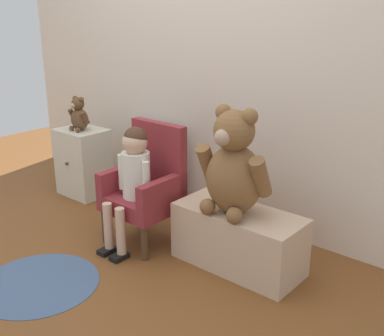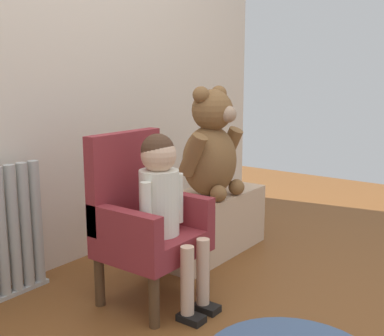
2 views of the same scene
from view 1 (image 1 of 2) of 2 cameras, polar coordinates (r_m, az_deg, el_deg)
The scene contains 10 objects.
ground_plane at distance 2.84m, azimuth -14.41°, elevation -11.98°, with size 6.00×6.00×0.00m, color brown.
back_wall at distance 3.29m, azimuth 1.73°, elevation 14.91°, with size 3.80×0.05×2.40m, color beige.
radiator at distance 3.62m, azimuth -4.26°, elevation 0.66°, with size 0.50×0.05×0.60m.
small_dresser at distance 3.83m, azimuth -12.73°, elevation 0.69°, with size 0.37×0.31×0.52m.
child_armchair at distance 2.98m, azimuth -5.32°, elevation -2.07°, with size 0.41×0.38×0.74m.
child_figure at distance 2.87m, azimuth -7.03°, elevation -0.27°, with size 0.25×0.35×0.75m.
low_bench at distance 2.76m, azimuth 5.51°, elevation -8.34°, with size 0.74×0.33×0.34m, color #CDAC8C.
large_teddy_bear at distance 2.57m, azimuth 4.98°, elevation 0.07°, with size 0.43×0.30×0.59m.
small_teddy_bear at distance 3.71m, azimuth -13.25°, elevation 6.07°, with size 0.19×0.13×0.26m.
floor_rug at distance 2.79m, azimuth -17.72°, elevation -12.87°, with size 0.65×0.65×0.01m, color #465C80.
Camera 1 is at (2.05, -1.34, 1.43)m, focal length 45.00 mm.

